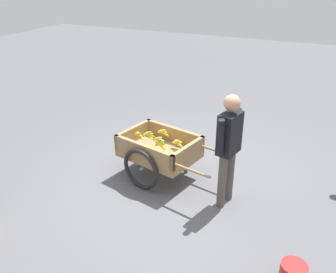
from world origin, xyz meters
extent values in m
plane|color=#56565B|center=(0.00, 0.00, 0.00)|extent=(24.00, 24.00, 0.00)
cube|color=#937047|center=(0.30, -0.14, 0.40)|extent=(1.25, 1.02, 0.10)
cube|color=#937047|center=(0.81, -0.25, 0.57)|extent=(0.24, 0.79, 0.24)
cube|color=#937047|center=(-0.21, -0.02, 0.57)|extent=(0.24, 0.79, 0.24)
cube|color=#937047|center=(0.38, 0.23, 0.57)|extent=(1.09, 0.30, 0.24)
cube|color=#937047|center=(0.22, -0.50, 0.57)|extent=(1.09, 0.30, 0.24)
torus|color=black|center=(0.40, 0.29, 0.32)|extent=(0.64, 0.20, 0.64)
torus|color=black|center=(0.20, -0.56, 0.32)|extent=(0.64, 0.20, 0.64)
cylinder|color=gray|center=(0.30, -0.14, 0.32)|extent=(0.23, 0.87, 0.04)
cylinder|color=#937047|center=(-0.43, 0.38, 0.55)|extent=(0.54, 0.16, 0.04)
cylinder|color=#937047|center=(-0.58, -0.28, 0.55)|extent=(0.54, 0.16, 0.04)
cylinder|color=gray|center=(0.76, -0.24, 0.18)|extent=(0.04, 0.04, 0.35)
ellipsoid|color=gold|center=(0.04, -0.29, 0.54)|extent=(0.18, 0.10, 0.14)
ellipsoid|color=gold|center=(0.06, -0.29, 0.55)|extent=(0.18, 0.13, 0.09)
ellipsoid|color=gold|center=(0.07, -0.28, 0.56)|extent=(0.19, 0.06, 0.09)
ellipsoid|color=gold|center=(0.09, -0.28, 0.57)|extent=(0.18, 0.11, 0.14)
ellipsoid|color=gold|center=(0.17, 0.12, 0.50)|extent=(0.18, 0.10, 0.14)
ellipsoid|color=gold|center=(0.19, 0.12, 0.51)|extent=(0.18, 0.06, 0.05)
ellipsoid|color=gold|center=(0.22, 0.12, 0.52)|extent=(0.18, 0.09, 0.15)
ellipsoid|color=gold|center=(0.23, -0.07, 0.57)|extent=(0.18, 0.07, 0.15)
ellipsoid|color=gold|center=(0.26, -0.07, 0.58)|extent=(0.18, 0.13, 0.05)
ellipsoid|color=gold|center=(0.28, -0.07, 0.59)|extent=(0.18, 0.09, 0.15)
ellipsoid|color=gold|center=(0.26, -0.09, 0.63)|extent=(0.18, 0.13, 0.13)
ellipsoid|color=gold|center=(0.27, -0.08, 0.64)|extent=(0.19, 0.09, 0.09)
ellipsoid|color=gold|center=(0.28, -0.08, 0.65)|extent=(0.18, 0.05, 0.05)
ellipsoid|color=gold|center=(0.29, -0.08, 0.66)|extent=(0.18, 0.13, 0.09)
ellipsoid|color=gold|center=(0.30, -0.07, 0.67)|extent=(0.18, 0.05, 0.13)
ellipsoid|color=gold|center=(0.35, -0.42, 0.60)|extent=(0.19, 0.07, 0.13)
ellipsoid|color=gold|center=(0.37, -0.42, 0.61)|extent=(0.19, 0.11, 0.08)
ellipsoid|color=gold|center=(0.38, -0.42, 0.62)|extent=(0.19, 0.09, 0.08)
ellipsoid|color=gold|center=(0.39, -0.41, 0.63)|extent=(0.18, 0.07, 0.13)
ellipsoid|color=gold|center=(0.00, 0.23, 0.57)|extent=(0.18, 0.06, 0.13)
ellipsoid|color=gold|center=(0.01, 0.23, 0.58)|extent=(0.19, 0.07, 0.09)
ellipsoid|color=gold|center=(0.02, 0.24, 0.59)|extent=(0.18, 0.06, 0.05)
ellipsoid|color=gold|center=(0.03, 0.24, 0.60)|extent=(0.19, 0.12, 0.09)
ellipsoid|color=gold|center=(0.04, 0.24, 0.61)|extent=(0.18, 0.11, 0.14)
ellipsoid|color=gold|center=(0.35, 0.11, 0.56)|extent=(0.18, 0.07, 0.13)
ellipsoid|color=gold|center=(0.37, 0.11, 0.57)|extent=(0.19, 0.07, 0.05)
ellipsoid|color=gold|center=(0.39, 0.11, 0.58)|extent=(0.18, 0.06, 0.15)
ellipsoid|color=gold|center=(0.51, -0.24, 0.61)|extent=(0.18, 0.11, 0.13)
ellipsoid|color=gold|center=(0.53, -0.23, 0.62)|extent=(0.19, 0.07, 0.08)
ellipsoid|color=gold|center=(0.54, -0.23, 0.63)|extent=(0.19, 0.08, 0.09)
ellipsoid|color=gold|center=(0.56, -0.23, 0.64)|extent=(0.18, 0.05, 0.14)
ellipsoid|color=gold|center=(0.66, -0.17, 0.60)|extent=(0.18, 0.10, 0.13)
ellipsoid|color=gold|center=(0.68, -0.17, 0.61)|extent=(0.18, 0.11, 0.04)
ellipsoid|color=gold|center=(0.69, -0.17, 0.62)|extent=(0.18, 0.10, 0.13)
cylinder|color=#4C4742|center=(-0.80, 0.23, 0.39)|extent=(0.11, 0.11, 0.78)
cylinder|color=#4C4742|center=(-0.85, 0.01, 0.39)|extent=(0.11, 0.11, 0.78)
cube|color=black|center=(-0.82, 0.12, 1.06)|extent=(0.27, 0.38, 0.55)
sphere|color=tan|center=(-0.82, 0.12, 1.47)|extent=(0.21, 0.21, 0.21)
cylinder|color=black|center=(-0.77, 0.33, 1.09)|extent=(0.08, 0.14, 0.50)
cylinder|color=black|center=(-0.87, -0.10, 1.09)|extent=(0.08, 0.13, 0.50)
cylinder|color=#B21E1E|center=(-1.87, 1.17, 0.11)|extent=(0.28, 0.28, 0.22)
camera|label=1|loc=(-1.84, 4.23, 3.02)|focal=38.69mm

